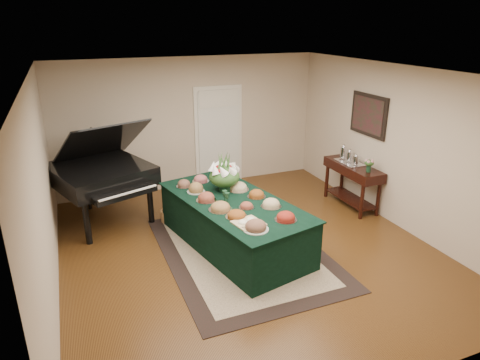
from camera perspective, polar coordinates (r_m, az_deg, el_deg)
name	(u,v)px	position (r m, az deg, el deg)	size (l,w,h in m)	color
ground	(247,249)	(6.79, 0.97, -9.16)	(6.00, 6.00, 0.00)	black
area_rug	(243,251)	(6.71, 0.37, -9.50)	(2.32, 3.25, 0.01)	black
kitchen_doorway	(219,137)	(9.19, -2.85, 5.78)	(1.05, 0.07, 2.10)	silver
buffet_table	(234,223)	(6.71, -0.84, -5.74)	(1.82, 2.91, 0.77)	black
food_platters	(232,198)	(6.50, -1.08, -2.45)	(1.26, 2.30, 0.13)	silver
cutting_board	(248,221)	(5.82, 1.05, -5.53)	(0.44, 0.44, 0.10)	tan
green_goblets	(226,197)	(6.45, -1.89, -2.28)	(0.08, 0.17, 0.18)	#14321F
floral_centerpiece	(224,173)	(6.83, -2.09, 0.94)	(0.51, 0.51, 0.51)	#14321F
grand_piano	(101,173)	(7.72, -18.05, 0.92)	(1.90, 2.10, 1.79)	black
wicker_basket	(171,216)	(7.71, -9.23, -4.71)	(0.34, 0.34, 0.21)	#A47642
mahogany_sideboard	(353,174)	(8.32, 14.79, 0.76)	(0.45, 1.33, 0.83)	black
tea_service	(349,156)	(8.35, 14.32, 3.08)	(0.34, 0.58, 0.30)	silver
pink_bouquet	(369,163)	(7.90, 16.84, 2.15)	(0.19, 0.19, 0.24)	#14321F
wall_painting	(369,115)	(8.16, 16.76, 8.29)	(0.05, 0.95, 0.75)	black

